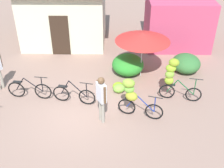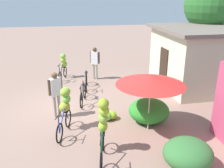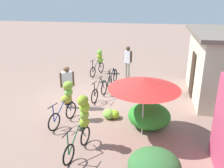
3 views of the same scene
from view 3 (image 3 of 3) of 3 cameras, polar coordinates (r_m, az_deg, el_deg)
The scene contains 12 objects.
ground_plane at distance 10.86m, azimuth -6.29°, elevation -3.92°, with size 60.00×60.00×0.00m, color gray.
hedge_bush_front_left at distance 8.72m, azimuth 8.69°, elevation -7.38°, with size 1.40×1.49×0.85m, color #2C8B2C.
hedge_bush_front_right at distance 6.53m, azimuth 9.85°, elevation -18.36°, with size 1.25×1.35×0.80m, color #356F35.
market_umbrella at distance 7.63m, azimuth 7.56°, elevation 0.16°, with size 2.29×2.29×2.01m.
bicycle_leftmost at distance 14.25m, azimuth -3.05°, elevation 5.64°, with size 1.54×0.60×1.40m.
bicycle_near_pile at distance 12.44m, azimuth 0.12°, elevation 1.24°, with size 1.74×0.24×0.99m.
bicycle_center_loaded at distance 10.89m, azimuth -2.94°, elevation -1.70°, with size 1.65×0.39×0.97m.
bicycle_by_shop at distance 8.98m, azimuth -10.62°, elevation -3.34°, with size 1.57×0.58×1.49m.
bicycle_rightmost at distance 7.29m, azimuth -6.93°, elevation -8.03°, with size 1.59×0.48×1.72m.
banana_pile_on_ground at distance 9.31m, azimuth -0.25°, elevation -7.01°, with size 0.64×0.76×0.35m.
person_vendor at distance 9.94m, azimuth -10.40°, elevation 0.33°, with size 0.37×0.51×1.78m.
person_bystander at distance 13.45m, azimuth 3.70°, elevation 5.95°, with size 0.38×0.50×1.78m.
Camera 3 is at (9.48, 2.86, 4.46)m, focal length 39.10 mm.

